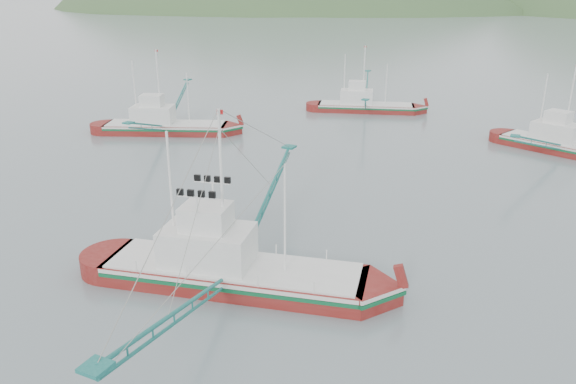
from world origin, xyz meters
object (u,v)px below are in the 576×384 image
at_px(main_boat, 230,254).
at_px(bg_boat_right, 568,135).
at_px(bg_boat_far, 365,98).
at_px(bg_boat_left, 164,116).

relative_size(main_boat, bg_boat_right, 1.18).
height_order(bg_boat_far, bg_boat_right, bg_boat_right).
xyz_separation_m(bg_boat_far, bg_boat_left, (-16.54, -20.64, 0.26)).
distance_m(main_boat, bg_boat_far, 47.28).
relative_size(bg_boat_left, bg_boat_right, 1.06).
bearing_deg(bg_boat_far, main_boat, -97.88).
bearing_deg(bg_boat_right, bg_boat_far, 179.03).
distance_m(bg_boat_far, bg_boat_right, 26.04).
bearing_deg(bg_boat_right, bg_boat_left, -143.61).
height_order(main_boat, bg_boat_left, main_boat).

